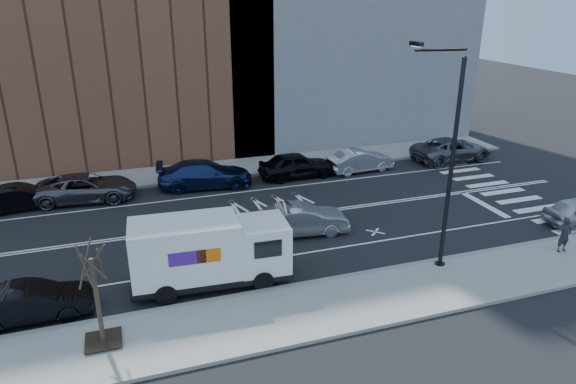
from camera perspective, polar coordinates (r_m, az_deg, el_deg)
ground at (r=27.17m, az=-4.92°, el=-3.34°), size 120.00×120.00×0.00m
sidewalk_near at (r=19.74m, az=1.44°, el=-13.21°), size 44.00×3.60×0.15m
sidewalk_far at (r=35.18m, az=-8.40°, el=2.42°), size 44.00×3.60×0.15m
curb_near at (r=21.16m, az=-0.25°, el=-10.59°), size 44.00×0.25×0.17m
curb_far at (r=33.50m, az=-7.82°, el=1.51°), size 44.00×0.25×0.17m
crosswalk at (r=34.28m, az=22.00°, el=0.43°), size 3.00×14.00×0.01m
road_markings at (r=27.16m, az=-4.92°, el=-3.33°), size 40.00×8.60×0.01m
streetlight at (r=22.20m, az=17.11°, el=4.14°), size 0.44×4.02×9.34m
street_tree at (r=18.52m, az=-20.29°, el=-12.14°), size 1.20×1.20×3.75m
fedex_van at (r=21.06m, az=-8.78°, el=-6.49°), size 6.52×2.58×2.93m
far_parked_b at (r=32.01m, az=-27.53°, el=-0.54°), size 4.43×1.96×1.41m
far_parked_c at (r=31.84m, az=-21.54°, el=0.45°), size 5.82×3.12×1.56m
far_parked_d at (r=32.11m, az=-9.21°, el=1.98°), size 6.00×2.98×1.68m
far_parked_e at (r=33.42m, az=0.95°, el=3.02°), size 4.95×2.05×1.68m
far_parked_f at (r=34.99m, az=8.04°, el=3.49°), size 4.66×1.98×1.49m
far_parked_g at (r=38.77m, az=17.72°, el=4.53°), size 6.03×3.05×1.63m
driving_sedan at (r=25.47m, az=1.46°, el=-3.10°), size 4.80×2.09×1.54m
near_parked_rear_a at (r=21.29m, az=-26.60°, el=-10.94°), size 4.27×1.55×1.40m
pedestrian at (r=26.60m, az=28.39°, el=-4.21°), size 0.61×0.41×1.66m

